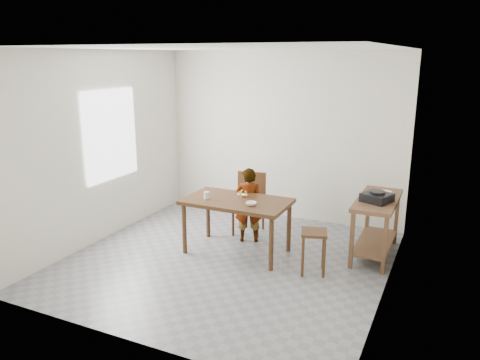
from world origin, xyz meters
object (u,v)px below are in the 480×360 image
at_px(dining_table, 237,226).
at_px(dining_chair, 248,204).
at_px(stool, 313,252).
at_px(prep_counter, 376,227).
at_px(child, 248,205).

bearing_deg(dining_table, dining_chair, 102.26).
bearing_deg(stool, dining_chair, 144.87).
bearing_deg(prep_counter, stool, -124.58).
relative_size(prep_counter, dining_chair, 1.33).
relative_size(prep_counter, child, 1.10).
relative_size(dining_table, prep_counter, 1.17).
xyz_separation_m(dining_table, child, (-0.02, 0.43, 0.17)).
distance_m(dining_table, prep_counter, 1.86).
bearing_deg(dining_chair, dining_table, -87.36).
height_order(dining_table, dining_chair, dining_chair).
height_order(prep_counter, dining_chair, dining_chair).
bearing_deg(dining_chair, child, -75.47).
bearing_deg(dining_chair, stool, -44.76).
distance_m(dining_table, stool, 1.14).
height_order(dining_table, prep_counter, prep_counter).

